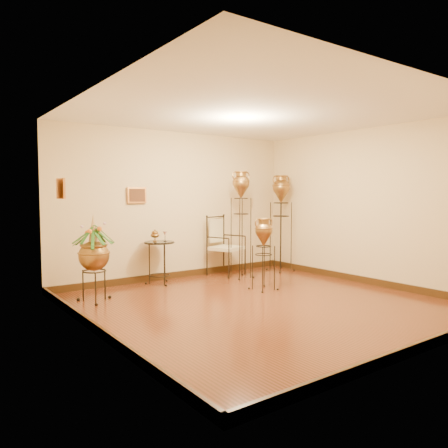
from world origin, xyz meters
TOP-DOWN VIEW (x-y plane):
  - ground at (0.00, 0.00)m, footprint 5.00×5.00m
  - room_shell at (-0.01, 0.01)m, footprint 5.02×5.02m
  - amphora_tall at (0.99, 1.76)m, footprint 0.48×0.48m
  - amphora_mid at (2.15, 1.88)m, footprint 0.52×0.52m
  - amphora_short at (0.64, 0.69)m, footprint 0.49×0.49m
  - planter_urn at (-1.97, 1.57)m, footprint 0.80×0.80m
  - armchair at (0.92, 2.15)m, footprint 0.83×0.80m
  - side_table at (-0.57, 2.15)m, footprint 0.66×0.66m

SIDE VIEW (x-z plane):
  - ground at x=0.00m, z-range 0.00..0.00m
  - side_table at x=-0.57m, z-range -0.08..0.89m
  - armchair at x=0.92m, z-range 0.00..1.18m
  - amphora_short at x=0.64m, z-range 0.00..1.24m
  - planter_urn at x=-1.97m, z-range 0.08..1.43m
  - amphora_mid at x=2.15m, z-range 0.01..2.05m
  - amphora_tall at x=0.99m, z-range 0.02..2.10m
  - room_shell at x=-0.01m, z-range 0.33..3.14m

